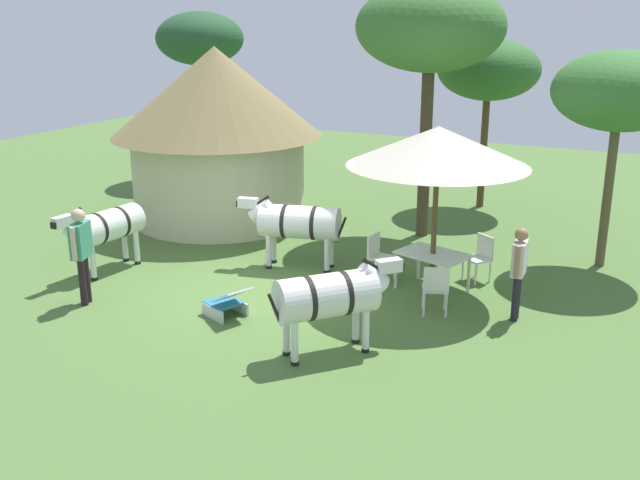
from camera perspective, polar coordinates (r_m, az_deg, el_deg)
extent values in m
plane|color=#4D6F35|center=(13.96, -4.66, -3.93)|extent=(36.00, 36.00, 0.00)
cylinder|color=beige|center=(18.54, -7.79, 4.76)|extent=(4.22, 4.22, 2.13)
cone|color=olive|center=(18.20, -8.06, 11.29)|extent=(5.11, 5.11, 2.12)
cylinder|color=brown|center=(13.71, 8.81, 0.79)|extent=(0.10, 0.10, 2.39)
cone|color=beige|center=(13.36, 9.12, 7.17)|extent=(3.29, 3.29, 0.71)
cube|color=silver|center=(13.85, 8.72, -1.09)|extent=(1.45, 1.18, 0.04)
cylinder|color=silver|center=(14.56, 7.64, -1.66)|extent=(0.06, 0.06, 0.70)
cylinder|color=silver|center=(13.98, 11.41, -2.67)|extent=(0.06, 0.06, 0.70)
cylinder|color=silver|center=(14.00, 5.90, -2.38)|extent=(0.06, 0.06, 0.70)
cylinder|color=silver|center=(13.39, 9.76, -3.47)|extent=(0.06, 0.06, 0.70)
cube|color=white|center=(14.59, 12.04, -1.44)|extent=(0.60, 0.60, 0.04)
cube|color=white|center=(14.64, 12.66, -0.48)|extent=(0.38, 0.29, 0.45)
cylinder|color=white|center=(14.42, 11.93, -2.61)|extent=(0.04, 0.04, 0.45)
cylinder|color=white|center=(14.69, 10.97, -2.17)|extent=(0.04, 0.04, 0.45)
cylinder|color=white|center=(14.65, 13.00, -2.36)|extent=(0.04, 0.04, 0.45)
cylinder|color=white|center=(14.91, 12.04, -1.94)|extent=(0.04, 0.04, 0.45)
cube|color=white|center=(14.39, 4.80, -1.37)|extent=(0.47, 0.49, 0.04)
cube|color=white|center=(14.41, 4.16, -0.39)|extent=(0.10, 0.44, 0.45)
cylinder|color=white|center=(14.55, 5.76, -2.13)|extent=(0.04, 0.04, 0.45)
cylinder|color=white|center=(14.23, 5.04, -2.56)|extent=(0.04, 0.04, 0.45)
cylinder|color=white|center=(14.71, 4.52, -1.87)|extent=(0.04, 0.04, 0.45)
cylinder|color=white|center=(14.39, 3.78, -2.29)|extent=(0.04, 0.04, 0.45)
cube|color=white|center=(12.93, 8.89, -3.73)|extent=(0.56, 0.55, 0.04)
cube|color=white|center=(12.67, 8.98, -3.09)|extent=(0.43, 0.19, 0.45)
cylinder|color=white|center=(13.17, 7.98, -4.34)|extent=(0.04, 0.04, 0.45)
cylinder|color=white|center=(13.19, 9.63, -4.38)|extent=(0.04, 0.04, 0.45)
cylinder|color=white|center=(12.84, 8.04, -4.93)|extent=(0.04, 0.04, 0.45)
cylinder|color=white|center=(12.86, 9.74, -4.97)|extent=(0.04, 0.04, 0.45)
cylinder|color=black|center=(13.03, 14.97, -4.17)|extent=(0.12, 0.12, 0.81)
cylinder|color=black|center=(12.89, 14.87, -4.39)|extent=(0.12, 0.12, 0.81)
cube|color=silver|center=(12.73, 15.16, -1.38)|extent=(0.22, 0.45, 0.58)
cylinder|color=#956B4D|center=(12.96, 15.35, -0.98)|extent=(0.08, 0.08, 0.54)
cylinder|color=#956B4D|center=(12.49, 14.98, -1.64)|extent=(0.08, 0.08, 0.54)
sphere|color=#956B4D|center=(12.61, 15.31, 0.42)|extent=(0.22, 0.22, 0.22)
cylinder|color=black|center=(13.90, -17.61, -2.88)|extent=(0.13, 0.13, 0.88)
cylinder|color=black|center=(13.77, -17.87, -3.10)|extent=(0.13, 0.13, 0.88)
cube|color=#398A6A|center=(13.60, -18.03, -0.01)|extent=(0.36, 0.52, 0.62)
cylinder|color=beige|center=(13.83, -17.57, 0.39)|extent=(0.09, 0.09, 0.59)
cylinder|color=beige|center=(13.37, -18.51, -0.28)|extent=(0.09, 0.09, 0.59)
sphere|color=beige|center=(13.48, -18.20, 1.82)|extent=(0.24, 0.24, 0.24)
cube|color=teal|center=(12.90, -7.49, -4.81)|extent=(0.71, 0.69, 0.03)
cube|color=white|center=(12.61, -6.82, -4.23)|extent=(0.70, 0.69, 0.32)
cube|color=silver|center=(12.77, -8.30, -5.62)|extent=(0.57, 0.27, 0.22)
cube|color=silver|center=(13.04, -6.39, -5.05)|extent=(0.57, 0.27, 0.22)
cylinder|color=silver|center=(11.11, 0.49, -4.32)|extent=(1.52, 1.58, 0.67)
cylinder|color=black|center=(11.00, -0.98, -4.54)|extent=(0.56, 0.52, 0.68)
cylinder|color=black|center=(11.21, 1.79, -4.13)|extent=(0.56, 0.52, 0.68)
cylinder|color=silver|center=(11.34, 4.07, -2.93)|extent=(0.59, 0.60, 0.50)
cube|color=silver|center=(11.41, 5.35, -1.99)|extent=(0.40, 0.42, 0.20)
cube|color=black|center=(11.50, 6.14, -2.02)|extent=(0.17, 0.17, 0.12)
cube|color=black|center=(11.27, 4.09, -1.98)|extent=(0.27, 0.30, 0.28)
cylinder|color=silver|center=(11.71, 2.78, -6.35)|extent=(0.11, 0.11, 0.70)
cylinder|color=black|center=(11.85, 2.76, -7.77)|extent=(0.13, 0.13, 0.06)
cylinder|color=silver|center=(11.41, 3.55, -7.03)|extent=(0.11, 0.11, 0.70)
cylinder|color=black|center=(11.55, 3.52, -8.48)|extent=(0.13, 0.13, 0.06)
cylinder|color=silver|center=(11.31, -2.62, -7.24)|extent=(0.11, 0.11, 0.70)
cylinder|color=black|center=(11.45, -2.59, -8.70)|extent=(0.13, 0.13, 0.06)
cylinder|color=silver|center=(11.00, -1.97, -7.98)|extent=(0.11, 0.11, 0.70)
cylinder|color=black|center=(11.14, -1.95, -9.47)|extent=(0.13, 0.13, 0.06)
cylinder|color=black|center=(10.88, -3.49, -5.40)|extent=(0.19, 0.21, 0.53)
cylinder|color=silver|center=(14.86, -1.59, 1.39)|extent=(1.71, 1.01, 0.67)
cylinder|color=black|center=(14.79, -0.39, 1.32)|extent=(0.23, 0.68, 0.68)
cylinder|color=black|center=(14.94, -2.66, 1.46)|extent=(0.23, 0.68, 0.68)
cylinder|color=silver|center=(15.03, -4.56, 2.24)|extent=(0.59, 0.41, 0.51)
cube|color=silver|center=(15.08, -5.59, 2.89)|extent=(0.43, 0.26, 0.20)
cube|color=black|center=(15.14, -6.23, 2.81)|extent=(0.14, 0.14, 0.12)
cube|color=black|center=(14.98, -4.58, 2.98)|extent=(0.37, 0.12, 0.28)
cylinder|color=silver|center=(15.03, -4.00, -0.89)|extent=(0.11, 0.11, 0.72)
cylinder|color=black|center=(15.14, -3.97, -2.07)|extent=(0.13, 0.13, 0.06)
cylinder|color=silver|center=(15.37, -3.60, -0.47)|extent=(0.11, 0.11, 0.72)
cylinder|color=black|center=(15.47, -3.57, -1.63)|extent=(0.13, 0.13, 0.06)
cylinder|color=silver|center=(14.73, 0.54, -1.23)|extent=(0.11, 0.11, 0.72)
cylinder|color=black|center=(14.84, 0.54, -2.43)|extent=(0.13, 0.13, 0.06)
cylinder|color=silver|center=(15.08, 0.85, -0.79)|extent=(0.11, 0.11, 0.72)
cylinder|color=black|center=(15.18, 0.84, -1.97)|extent=(0.13, 0.13, 0.06)
cylinder|color=black|center=(14.70, 1.63, 0.81)|extent=(0.24, 0.10, 0.53)
cylinder|color=silver|center=(15.31, -16.14, 1.07)|extent=(0.79, 1.58, 0.62)
cylinder|color=black|center=(15.50, -15.31, 1.34)|extent=(0.64, 0.15, 0.63)
cylinder|color=black|center=(15.14, -16.90, 0.82)|extent=(0.64, 0.15, 0.63)
cylinder|color=silver|center=(14.79, -18.37, 1.03)|extent=(0.34, 0.56, 0.49)
cube|color=silver|center=(14.58, -19.27, 1.36)|extent=(0.22, 0.42, 0.20)
cube|color=black|center=(14.48, -19.81, 1.08)|extent=(0.13, 0.13, 0.12)
cube|color=black|center=(14.74, -18.45, 1.77)|extent=(0.08, 0.37, 0.28)
cylinder|color=silver|center=(15.00, -17.15, -1.71)|extent=(0.11, 0.11, 0.71)
cylinder|color=black|center=(15.10, -17.04, -2.88)|extent=(0.13, 0.13, 0.06)
cylinder|color=silver|center=(15.25, -17.99, -1.48)|extent=(0.11, 0.11, 0.71)
cylinder|color=black|center=(15.35, -17.88, -2.62)|extent=(0.13, 0.13, 0.06)
cylinder|color=silver|center=(15.73, -13.99, -0.57)|extent=(0.11, 0.11, 0.71)
cylinder|color=black|center=(15.83, -13.90, -1.68)|extent=(0.13, 0.13, 0.06)
cylinder|color=silver|center=(15.97, -14.84, -0.36)|extent=(0.11, 0.11, 0.71)
cylinder|color=black|center=(16.07, -14.75, -1.46)|extent=(0.13, 0.13, 0.06)
cylinder|color=black|center=(15.86, -13.94, 1.43)|extent=(0.08, 0.24, 0.53)
cylinder|color=#523B21|center=(20.03, 12.50, 6.56)|extent=(0.19, 0.19, 2.89)
ellipsoid|color=#2F622C|center=(19.76, 12.91, 12.73)|extent=(2.61, 2.61, 1.57)
cylinder|color=brown|center=(15.97, 21.31, 3.01)|extent=(0.19, 0.19, 2.85)
ellipsoid|color=#366F2F|center=(15.62, 22.18, 10.63)|extent=(2.60, 2.60, 1.56)
cylinder|color=#453B1B|center=(23.48, -8.97, 9.07)|extent=(0.22, 0.22, 3.51)
ellipsoid|color=#214B28|center=(23.26, -9.27, 15.13)|extent=(2.64, 2.64, 1.58)
cylinder|color=#443826|center=(17.05, 8.11, 6.54)|extent=(0.28, 0.28, 3.81)
ellipsoid|color=#3A6F2F|center=(16.76, 8.53, 15.99)|extent=(3.26, 3.26, 1.95)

